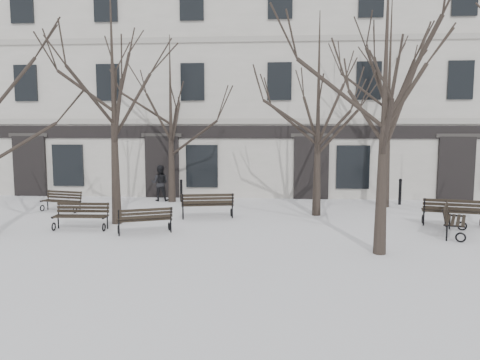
# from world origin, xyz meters

# --- Properties ---
(ground) EXTENTS (100.00, 100.00, 0.00)m
(ground) POSITION_xyz_m (0.00, 0.00, 0.00)
(ground) COLOR silver
(ground) RESTS_ON ground
(building) EXTENTS (40.40, 10.20, 11.40)m
(building) POSITION_xyz_m (0.00, 12.96, 5.52)
(building) COLOR beige
(building) RESTS_ON ground
(tree_1) EXTENTS (5.84, 5.84, 8.34)m
(tree_1) POSITION_xyz_m (-3.64, 1.83, 5.21)
(tree_1) COLOR black
(tree_1) RESTS_ON ground
(tree_2) EXTENTS (5.29, 5.29, 7.56)m
(tree_2) POSITION_xyz_m (4.60, -1.45, 4.72)
(tree_2) COLOR black
(tree_2) RESTS_ON ground
(tree_4) EXTENTS (5.11, 5.11, 7.29)m
(tree_4) POSITION_xyz_m (-2.76, 6.65, 4.56)
(tree_4) COLOR black
(tree_4) RESTS_ON ground
(tree_5) EXTENTS (5.28, 5.28, 7.54)m
(tree_5) POSITION_xyz_m (3.41, 3.91, 4.71)
(tree_5) COLOR black
(tree_5) RESTS_ON ground
(tree_6) EXTENTS (6.09, 6.09, 8.69)m
(tree_6) POSITION_xyz_m (6.45, 5.98, 5.44)
(tree_6) COLOR black
(tree_6) RESTS_ON ground
(bench_0) EXTENTS (1.76, 0.68, 0.88)m
(bench_0) POSITION_xyz_m (-4.48, 0.82, 0.48)
(bench_0) COLOR black
(bench_0) RESTS_ON ground
(bench_1) EXTENTS (1.77, 1.19, 0.85)m
(bench_1) POSITION_xyz_m (-2.25, 0.39, 0.46)
(bench_1) COLOR black
(bench_1) RESTS_ON ground
(bench_2) EXTENTS (2.03, 1.11, 0.98)m
(bench_2) POSITION_xyz_m (7.80, 2.18, 0.53)
(bench_2) COLOR black
(bench_2) RESTS_ON ground
(bench_3) EXTENTS (1.68, 0.91, 0.81)m
(bench_3) POSITION_xyz_m (-6.61, 3.98, 0.44)
(bench_3) COLOR black
(bench_3) RESTS_ON ground
(bench_4) EXTENTS (1.98, 1.04, 0.96)m
(bench_4) POSITION_xyz_m (-0.63, 3.00, 0.52)
(bench_4) COLOR black
(bench_4) RESTS_ON ground
(bench_5) EXTENTS (1.33, 1.96, 0.94)m
(bench_5) POSITION_xyz_m (7.33, 0.88, 0.51)
(bench_5) COLOR black
(bench_5) RESTS_ON ground
(bollard_a) EXTENTS (0.13, 0.13, 1.01)m
(bollard_a) POSITION_xyz_m (-2.34, 6.63, 0.54)
(bollard_a) COLOR black
(bollard_a) RESTS_ON ground
(bollard_b) EXTENTS (0.15, 0.15, 1.13)m
(bollard_b) POSITION_xyz_m (7.21, 6.60, 0.61)
(bollard_b) COLOR black
(bollard_b) RESTS_ON ground
(pedestrian_b) EXTENTS (0.82, 0.66, 1.63)m
(pedestrian_b) POSITION_xyz_m (-3.35, 6.85, 0.00)
(pedestrian_b) COLOR black
(pedestrian_b) RESTS_ON ground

